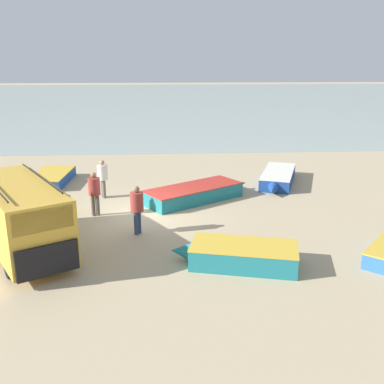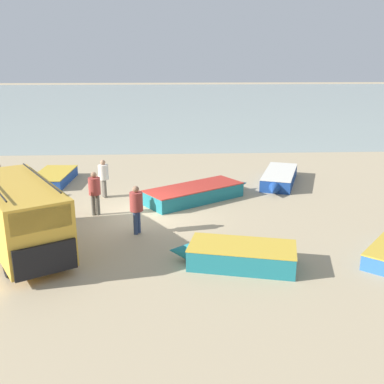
{
  "view_description": "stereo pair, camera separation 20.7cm",
  "coord_description": "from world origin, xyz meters",
  "px_view_note": "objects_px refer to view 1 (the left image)",
  "views": [
    {
      "loc": [
        0.85,
        -17.26,
        6.14
      ],
      "look_at": [
        1.95,
        -0.18,
        1.0
      ],
      "focal_mm": 42.0,
      "sensor_mm": 36.0,
      "label": 1
    },
    {
      "loc": [
        1.06,
        -17.27,
        6.14
      ],
      "look_at": [
        1.95,
        -0.18,
        1.0
      ],
      "focal_mm": 42.0,
      "sensor_mm": 36.0,
      "label": 2
    }
  ],
  "objects_px": {
    "parked_van": "(21,215)",
    "fisherman_0": "(137,206)",
    "fishing_rowboat_1": "(197,193)",
    "fishing_rowboat_0": "(51,178)",
    "fishing_rowboat_3": "(278,178)",
    "fisherman_1": "(94,190)",
    "fisherman_3": "(103,175)",
    "fishing_rowboat_2": "(239,255)"
  },
  "relations": [
    {
      "from": "parked_van",
      "to": "fisherman_0",
      "type": "height_order",
      "value": "parked_van"
    },
    {
      "from": "fishing_rowboat_1",
      "to": "fishing_rowboat_0",
      "type": "bearing_deg",
      "value": 122.94
    },
    {
      "from": "fishing_rowboat_3",
      "to": "fisherman_1",
      "type": "distance_m",
      "value": 9.56
    },
    {
      "from": "fishing_rowboat_1",
      "to": "fisherman_1",
      "type": "height_order",
      "value": "fisherman_1"
    },
    {
      "from": "parked_van",
      "to": "fishing_rowboat_0",
      "type": "distance_m",
      "value": 8.57
    },
    {
      "from": "parked_van",
      "to": "fishing_rowboat_3",
      "type": "bearing_deg",
      "value": 96.25
    },
    {
      "from": "parked_van",
      "to": "fisherman_3",
      "type": "distance_m",
      "value": 6.16
    },
    {
      "from": "fisherman_0",
      "to": "fishing_rowboat_1",
      "type": "bearing_deg",
      "value": 86.82
    },
    {
      "from": "fishing_rowboat_3",
      "to": "fisherman_1",
      "type": "height_order",
      "value": "fisherman_1"
    },
    {
      "from": "fishing_rowboat_0",
      "to": "fisherman_0",
      "type": "height_order",
      "value": "fisherman_0"
    },
    {
      "from": "fisherman_1",
      "to": "fishing_rowboat_1",
      "type": "bearing_deg",
      "value": 110.59
    },
    {
      "from": "fishing_rowboat_0",
      "to": "fisherman_0",
      "type": "bearing_deg",
      "value": 37.25
    },
    {
      "from": "fisherman_0",
      "to": "fisherman_1",
      "type": "relative_size",
      "value": 0.99
    },
    {
      "from": "fisherman_1",
      "to": "fisherman_0",
      "type": "bearing_deg",
      "value": 38.2
    },
    {
      "from": "fisherman_0",
      "to": "fisherman_3",
      "type": "relative_size",
      "value": 1.03
    },
    {
      "from": "parked_van",
      "to": "fishing_rowboat_0",
      "type": "bearing_deg",
      "value": 157.1
    },
    {
      "from": "parked_van",
      "to": "fisherman_1",
      "type": "relative_size",
      "value": 3.12
    },
    {
      "from": "fishing_rowboat_3",
      "to": "parked_van",
      "type": "bearing_deg",
      "value": -33.48
    },
    {
      "from": "fisherman_1",
      "to": "parked_van",
      "type": "bearing_deg",
      "value": -30.83
    },
    {
      "from": "parked_van",
      "to": "fishing_rowboat_2",
      "type": "distance_m",
      "value": 7.09
    },
    {
      "from": "fishing_rowboat_1",
      "to": "fishing_rowboat_2",
      "type": "distance_m",
      "value": 6.74
    },
    {
      "from": "fishing_rowboat_3",
      "to": "fishing_rowboat_2",
      "type": "bearing_deg",
      "value": -0.92
    },
    {
      "from": "parked_van",
      "to": "fisherman_3",
      "type": "bearing_deg",
      "value": 132.17
    },
    {
      "from": "fishing_rowboat_0",
      "to": "fishing_rowboat_3",
      "type": "height_order",
      "value": "fishing_rowboat_3"
    },
    {
      "from": "fishing_rowboat_3",
      "to": "fisherman_3",
      "type": "bearing_deg",
      "value": -58.0
    },
    {
      "from": "fishing_rowboat_0",
      "to": "fisherman_0",
      "type": "xyz_separation_m",
      "value": [
        4.73,
        -7.09,
        0.81
      ]
    },
    {
      "from": "fishing_rowboat_0",
      "to": "fisherman_1",
      "type": "relative_size",
      "value": 2.26
    },
    {
      "from": "parked_van",
      "to": "fishing_rowboat_1",
      "type": "distance_m",
      "value": 8.07
    },
    {
      "from": "fishing_rowboat_3",
      "to": "fisherman_1",
      "type": "bearing_deg",
      "value": -43.55
    },
    {
      "from": "fishing_rowboat_1",
      "to": "fishing_rowboat_2",
      "type": "height_order",
      "value": "fishing_rowboat_2"
    },
    {
      "from": "parked_van",
      "to": "fishing_rowboat_2",
      "type": "bearing_deg",
      "value": 47.88
    },
    {
      "from": "fishing_rowboat_2",
      "to": "fishing_rowboat_3",
      "type": "bearing_deg",
      "value": -96.94
    },
    {
      "from": "fisherman_3",
      "to": "fishing_rowboat_3",
      "type": "bearing_deg",
      "value": 167.38
    },
    {
      "from": "fishing_rowboat_0",
      "to": "fisherman_1",
      "type": "distance_m",
      "value": 5.86
    },
    {
      "from": "fishing_rowboat_3",
      "to": "fisherman_0",
      "type": "distance_m",
      "value": 9.26
    },
    {
      "from": "fisherman_0",
      "to": "fisherman_3",
      "type": "bearing_deg",
      "value": 140.2
    },
    {
      "from": "parked_van",
      "to": "fishing_rowboat_1",
      "type": "relative_size",
      "value": 1.09
    },
    {
      "from": "fisherman_0",
      "to": "fisherman_1",
      "type": "distance_m",
      "value": 2.75
    },
    {
      "from": "fishing_rowboat_2",
      "to": "fisherman_3",
      "type": "bearing_deg",
      "value": -41.53
    },
    {
      "from": "fishing_rowboat_1",
      "to": "fisherman_0",
      "type": "relative_size",
      "value": 2.88
    },
    {
      "from": "fisherman_1",
      "to": "fishing_rowboat_3",
      "type": "bearing_deg",
      "value": 113.75
    },
    {
      "from": "fishing_rowboat_1",
      "to": "fishing_rowboat_3",
      "type": "height_order",
      "value": "fishing_rowboat_1"
    }
  ]
}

